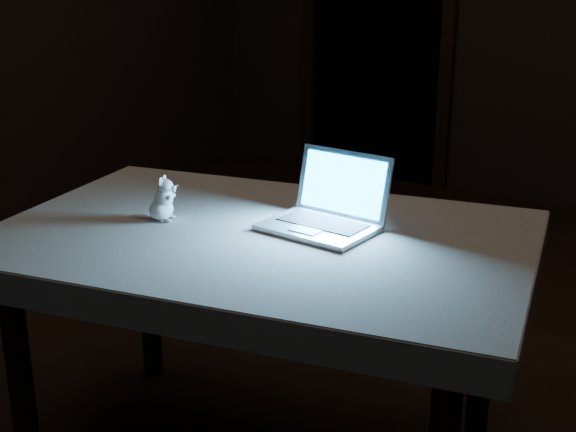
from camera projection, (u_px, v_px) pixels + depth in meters
The scene contains 6 objects.
floor at pixel (315, 387), 2.58m from camera, with size 5.00×5.00×0.00m, color black.
doorway at pixel (378, 10), 4.80m from camera, with size 1.06×0.36×2.13m, color black, non-canonical shape.
table at pixel (262, 353), 2.09m from camera, with size 1.28×0.82×0.69m, color black, non-canonical shape.
tablecloth at pixel (239, 236), 2.07m from camera, with size 1.37×0.91×0.08m, color beige, non-canonical shape.
laptop at pixel (318, 195), 1.96m from camera, with size 0.28×0.25×0.19m, color #B2B2B6, non-canonical shape.
plush_mouse at pixel (161, 198), 2.06m from camera, with size 0.09×0.09×0.12m, color white, non-canonical shape.
Camera 1 is at (1.18, -1.93, 1.36)m, focal length 48.00 mm.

